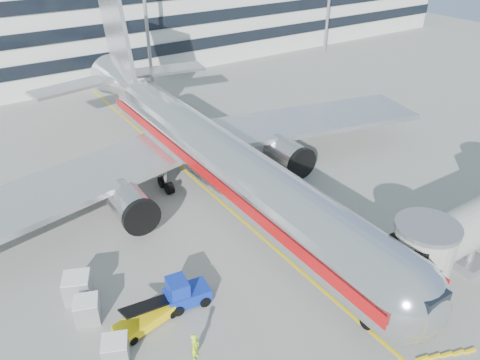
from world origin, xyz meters
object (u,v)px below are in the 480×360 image
belt_loader (147,317)px  baggage_tug (184,293)px  main_jet (207,150)px  cargo_container_left (87,310)px  ramp_worker (195,347)px  cargo_container_right (78,287)px  cargo_container_front (116,350)px

belt_loader → baggage_tug: (2.82, 0.31, 0.35)m
main_jet → cargo_container_left: 17.44m
main_jet → belt_loader: bearing=-133.6°
baggage_tug → ramp_worker: (-1.51, -4.24, 0.01)m
main_jet → cargo_container_left: (-14.28, -9.41, -3.43)m
belt_loader → cargo_container_right: 5.53m
cargo_container_left → cargo_container_front: (0.38, -4.01, -0.02)m
cargo_container_right → cargo_container_front: 6.24m
cargo_container_right → baggage_tug: bearing=-37.7°
belt_loader → cargo_container_front: bearing=-149.6°
baggage_tug → cargo_container_left: 6.17m
baggage_tug → ramp_worker: bearing=-109.6°
belt_loader → cargo_container_front: (-2.58, -1.51, 0.20)m
ramp_worker → cargo_container_right: bearing=72.6°
cargo_container_right → belt_loader: bearing=-58.6°
cargo_container_right → cargo_container_front: (0.30, -6.23, -0.13)m
main_jet → belt_loader: 16.84m
cargo_container_right → ramp_worker: ramp_worker is taller
main_jet → cargo_container_left: bearing=-146.6°
cargo_container_right → cargo_container_front: bearing=-87.2°
main_jet → baggage_tug: bearing=-126.2°
cargo_container_left → ramp_worker: bearing=-56.4°
baggage_tug → cargo_container_left: baggage_tug is taller
baggage_tug → ramp_worker: size_ratio=1.62×
belt_loader → main_jet: bearing=46.4°
belt_loader → baggage_tug: size_ratio=1.45×
main_jet → baggage_tug: 14.76m
belt_loader → cargo_container_left: size_ratio=2.30×
cargo_container_front → belt_loader: bearing=30.4°
cargo_container_left → cargo_container_front: bearing=-84.6°
cargo_container_right → ramp_worker: (4.19, -8.64, 0.03)m
main_jet → belt_loader: (-11.32, -11.91, -3.64)m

